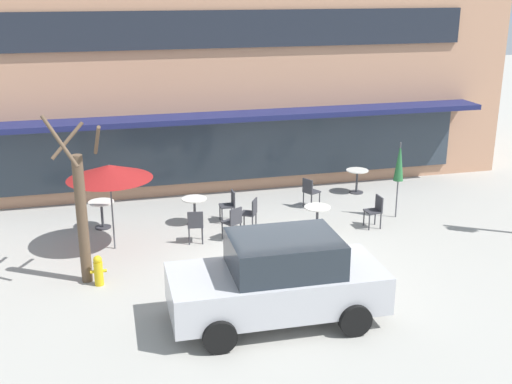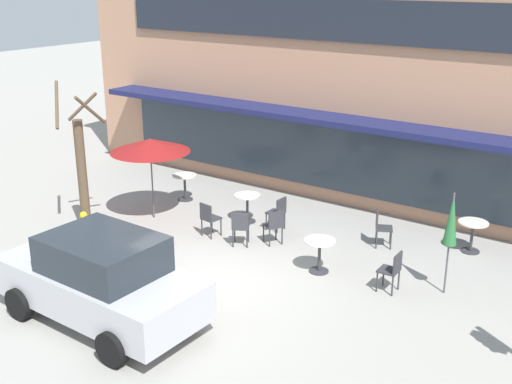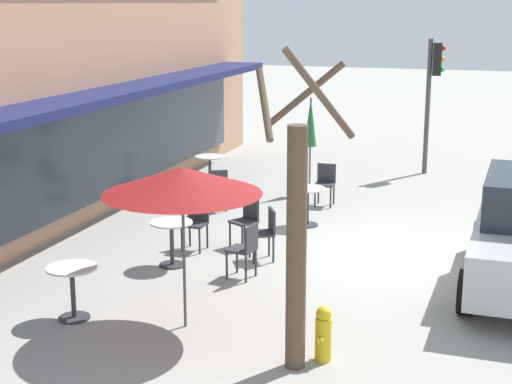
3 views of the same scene
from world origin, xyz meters
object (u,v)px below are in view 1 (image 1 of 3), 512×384
at_px(cafe_chair_1, 375,209).
at_px(cafe_table_mid_patio, 317,215).
at_px(cafe_table_near_wall, 357,177).
at_px(cafe_table_by_tree, 102,210).
at_px(cafe_chair_0, 233,221).
at_px(patio_umbrella_cream_folded, 399,162).
at_px(cafe_chair_4, 195,224).
at_px(cafe_chair_2, 251,212).
at_px(street_tree, 81,211).
at_px(fire_hydrant, 98,270).
at_px(patio_umbrella_green_folded, 109,172).
at_px(cafe_table_streetside, 195,207).
at_px(cafe_chair_5, 310,190).
at_px(cafe_chair_3, 230,204).
at_px(parked_sedan, 278,279).

bearing_deg(cafe_chair_1, cafe_table_mid_patio, -178.60).
height_order(cafe_table_near_wall, cafe_chair_1, cafe_chair_1).
bearing_deg(cafe_table_by_tree, cafe_chair_0, -27.95).
bearing_deg(patio_umbrella_cream_folded, cafe_chair_0, -174.17).
distance_m(cafe_table_near_wall, cafe_chair_4, 6.35).
bearing_deg(cafe_chair_2, cafe_chair_0, -137.79).
distance_m(cafe_table_mid_patio, street_tree, 6.26).
xyz_separation_m(patio_umbrella_cream_folded, street_tree, (-8.61, -2.05, 0.05)).
xyz_separation_m(cafe_chair_4, fire_hydrant, (-2.48, -1.86, -0.17)).
distance_m(cafe_table_by_tree, cafe_chair_0, 3.72).
xyz_separation_m(cafe_table_by_tree, patio_umbrella_green_folded, (0.25, -1.57, 1.51)).
bearing_deg(fire_hydrant, cafe_chair_2, 30.36).
xyz_separation_m(cafe_table_streetside, cafe_chair_0, (0.79, -1.38, 0.01)).
bearing_deg(street_tree, patio_umbrella_green_folded, 68.23).
bearing_deg(cafe_chair_5, cafe_table_by_tree, -178.12).
bearing_deg(cafe_chair_2, cafe_chair_3, 117.37).
height_order(cafe_chair_0, cafe_chair_5, same).
bearing_deg(cafe_chair_5, patio_umbrella_green_folded, -163.11).
bearing_deg(cafe_table_streetside, cafe_chair_1, -17.22).
relative_size(cafe_chair_1, cafe_chair_5, 1.00).
xyz_separation_m(patio_umbrella_cream_folded, cafe_chair_5, (-2.11, 1.44, -1.10)).
relative_size(cafe_chair_2, cafe_chair_4, 1.00).
distance_m(cafe_chair_2, cafe_chair_3, 0.90).
distance_m(parked_sedan, fire_hydrant, 4.25).
height_order(cafe_table_by_tree, parked_sedan, parked_sedan).
distance_m(cafe_table_near_wall, fire_hydrant, 9.42).
height_order(patio_umbrella_cream_folded, parked_sedan, patio_umbrella_cream_folded).
distance_m(cafe_chair_0, cafe_chair_4, 0.99).
bearing_deg(cafe_table_mid_patio, street_tree, -166.64).
bearing_deg(cafe_chair_4, cafe_table_near_wall, 26.68).
relative_size(patio_umbrella_green_folded, street_tree, 0.57).
distance_m(cafe_table_mid_patio, cafe_chair_2, 1.79).
bearing_deg(cafe_table_by_tree, patio_umbrella_green_folded, -81.08).
bearing_deg(cafe_chair_4, parked_sedan, -77.93).
height_order(cafe_table_mid_patio, fire_hydrant, cafe_table_mid_patio).
xyz_separation_m(patio_umbrella_green_folded, parked_sedan, (2.98, -4.50, -1.14)).
relative_size(cafe_chair_3, fire_hydrant, 1.26).
distance_m(cafe_chair_0, cafe_chair_5, 3.39).
xyz_separation_m(cafe_table_near_wall, cafe_chair_1, (-0.73, -2.96, 0.01)).
height_order(cafe_chair_1, cafe_chair_2, same).
bearing_deg(cafe_table_by_tree, cafe_chair_5, 1.88).
height_order(cafe_table_streetside, parked_sedan, parked_sedan).
height_order(cafe_chair_2, cafe_chair_3, same).
xyz_separation_m(cafe_table_by_tree, patio_umbrella_cream_folded, (8.17, -1.24, 1.11)).
distance_m(cafe_chair_1, cafe_chair_4, 4.95).
distance_m(cafe_chair_3, cafe_chair_5, 2.65).
distance_m(cafe_chair_4, fire_hydrant, 3.10).
distance_m(cafe_table_near_wall, cafe_table_by_tree, 8.05).
bearing_deg(cafe_chair_0, cafe_table_near_wall, 31.53).
bearing_deg(cafe_table_by_tree, cafe_table_streetside, -8.23).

